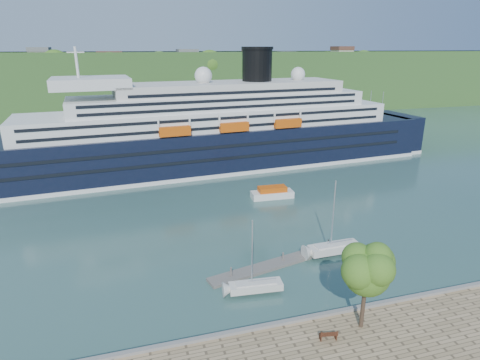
% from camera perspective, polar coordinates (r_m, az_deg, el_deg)
% --- Properties ---
extents(ground, '(400.00, 400.00, 0.00)m').
position_cam_1_polar(ground, '(42.63, 11.92, -19.23)').
color(ground, '#2B4D48').
rests_on(ground, ground).
extents(far_hillside, '(400.00, 50.00, 24.00)m').
position_cam_1_polar(far_hillside, '(175.69, -10.94, 13.55)').
color(far_hillside, '#355C25').
rests_on(far_hillside, ground).
extents(quay_coping, '(220.00, 0.50, 0.30)m').
position_cam_1_polar(quay_coping, '(41.81, 12.16, -18.13)').
color(quay_coping, slate).
rests_on(quay_coping, promenade).
extents(cruise_ship, '(116.66, 25.62, 25.99)m').
position_cam_1_polar(cruise_ship, '(87.60, -5.10, 9.92)').
color(cruise_ship, black).
rests_on(cruise_ship, ground).
extents(park_bench, '(1.78, 0.99, 1.08)m').
position_cam_1_polar(park_bench, '(38.89, 12.44, -20.62)').
color(park_bench, '#4E2716').
rests_on(park_bench, promenade).
extents(promenade_tree, '(5.59, 5.59, 9.25)m').
position_cam_1_polar(promenade_tree, '(38.76, 17.44, -13.84)').
color(promenade_tree, '#325F19').
rests_on(promenade_tree, promenade).
extents(floating_pontoon, '(16.57, 5.64, 0.37)m').
position_cam_1_polar(floating_pontoon, '(50.63, 4.37, -12.01)').
color(floating_pontoon, gray).
rests_on(floating_pontoon, ground).
extents(sailboat_white_near, '(6.62, 2.43, 8.37)m').
position_cam_1_polar(sailboat_white_near, '(43.70, 2.31, -11.21)').
color(sailboat_white_near, silver).
rests_on(sailboat_white_near, ground).
extents(sailboat_white_far, '(7.63, 2.25, 9.81)m').
position_cam_1_polar(sailboat_white_far, '(52.38, 13.55, -5.62)').
color(sailboat_white_far, silver).
rests_on(sailboat_white_far, ground).
extents(tender_launch, '(7.73, 3.00, 2.10)m').
position_cam_1_polar(tender_launch, '(72.09, 4.61, -1.73)').
color(tender_launch, '#CF4F0C').
rests_on(tender_launch, ground).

